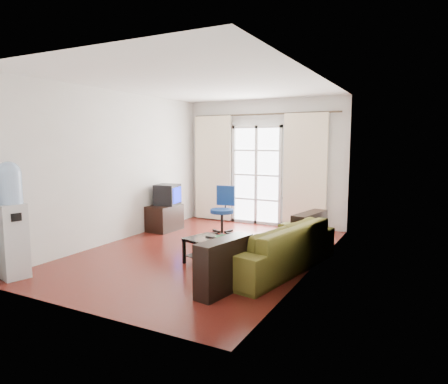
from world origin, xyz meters
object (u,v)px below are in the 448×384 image
object	(u,v)px
sofa	(273,246)
tv_stand	(165,218)
coffee_table	(217,249)
water_cooler	(11,218)
task_chair	(223,220)
crt_tv	(167,195)

from	to	relation	value
sofa	tv_stand	xyz separation A→B (m)	(-2.85, 1.33, -0.07)
coffee_table	water_cooler	world-z (taller)	water_cooler
sofa	task_chair	world-z (taller)	task_chair
sofa	water_cooler	size ratio (longest dim) A/B	1.54
tv_stand	crt_tv	size ratio (longest dim) A/B	1.35
tv_stand	task_chair	bearing A→B (deg)	12.67
task_chair	tv_stand	bearing A→B (deg)	-176.33
coffee_table	task_chair	world-z (taller)	task_chair
coffee_table	crt_tv	distance (m)	2.72
coffee_table	task_chair	distance (m)	2.02
tv_stand	task_chair	xyz separation A→B (m)	(1.22, 0.22, 0.02)
sofa	water_cooler	world-z (taller)	water_cooler
sofa	crt_tv	distance (m)	3.20
water_cooler	task_chair	bearing A→B (deg)	84.93
sofa	task_chair	size ratio (longest dim) A/B	2.53
task_chair	water_cooler	bearing A→B (deg)	-116.62
sofa	task_chair	xyz separation A→B (m)	(-1.63, 1.55, -0.05)
tv_stand	coffee_table	bearing A→B (deg)	-35.32
sofa	tv_stand	bearing A→B (deg)	-104.59
tv_stand	water_cooler	xyz separation A→B (m)	(-0.05, -3.29, 0.55)
tv_stand	water_cooler	size ratio (longest dim) A/B	0.46
tv_stand	crt_tv	world-z (taller)	crt_tv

